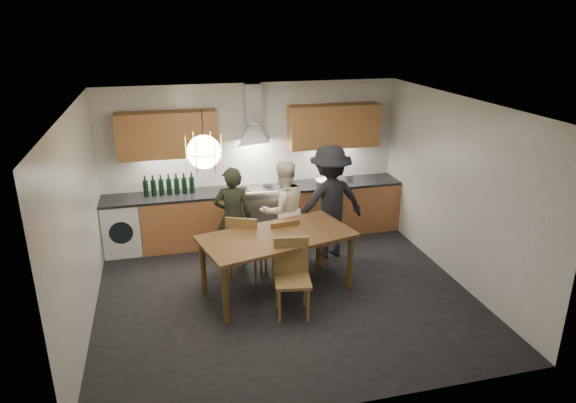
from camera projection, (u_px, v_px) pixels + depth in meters
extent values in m
plane|color=black|center=(285.00, 293.00, 7.08)|extent=(5.00, 5.00, 0.00)
cube|color=white|center=(253.00, 161.00, 8.69)|extent=(5.00, 0.02, 2.60)
cube|color=white|center=(344.00, 290.00, 4.59)|extent=(5.00, 0.02, 2.60)
cube|color=white|center=(79.00, 223.00, 6.06)|extent=(0.02, 4.50, 2.60)
cube|color=white|center=(457.00, 190.00, 7.22)|extent=(0.02, 4.50, 2.60)
cube|color=silver|center=(284.00, 105.00, 6.20)|extent=(5.00, 4.50, 0.02)
cube|color=#C97F4D|center=(187.00, 221.00, 8.44)|extent=(1.45, 0.60, 0.86)
cube|color=#C97F4D|center=(339.00, 207.00, 9.05)|extent=(2.05, 0.60, 0.86)
cube|color=white|center=(122.00, 227.00, 8.21)|extent=(0.58, 0.58, 0.85)
cube|color=black|center=(166.00, 197.00, 8.22)|extent=(2.05, 0.62, 0.04)
cube|color=black|center=(340.00, 183.00, 8.90)|extent=(2.05, 0.62, 0.04)
cube|color=silver|center=(257.00, 216.00, 8.73)|extent=(0.90, 0.60, 0.80)
cube|color=black|center=(260.00, 224.00, 8.47)|extent=(0.78, 0.02, 0.42)
cube|color=slate|center=(257.00, 192.00, 8.57)|extent=(0.90, 0.60, 0.08)
cube|color=silver|center=(260.00, 193.00, 8.32)|extent=(0.90, 0.08, 0.04)
cube|color=#BF8449|center=(167.00, 135.00, 8.02)|extent=(1.55, 0.35, 0.72)
cube|color=#BF8449|center=(334.00, 126.00, 8.66)|extent=(1.55, 0.35, 0.72)
cube|color=silver|center=(253.00, 103.00, 8.23)|extent=(0.26, 0.22, 0.62)
cylinder|color=black|center=(203.00, 131.00, 5.96)|extent=(0.01, 0.01, 0.50)
sphere|color=#FFE0A5|center=(204.00, 152.00, 6.05)|extent=(0.40, 0.40, 0.40)
torus|color=gold|center=(204.00, 152.00, 6.05)|extent=(0.43, 0.43, 0.01)
cube|color=brown|center=(277.00, 236.00, 6.87)|extent=(2.20, 1.46, 0.04)
cylinder|color=brown|center=(226.00, 295.00, 6.26)|extent=(0.08, 0.08, 0.81)
cylinder|color=brown|center=(203.00, 267.00, 6.95)|extent=(0.08, 0.08, 0.81)
cylinder|color=brown|center=(350.00, 263.00, 7.08)|extent=(0.08, 0.08, 0.81)
cylinder|color=brown|center=(319.00, 241.00, 7.76)|extent=(0.08, 0.08, 0.81)
cube|color=brown|center=(246.00, 246.00, 7.41)|extent=(0.59, 0.59, 0.04)
cube|color=brown|center=(241.00, 235.00, 7.13)|extent=(0.43, 0.22, 0.49)
cylinder|color=brown|center=(261.00, 257.00, 7.63)|extent=(0.04, 0.04, 0.46)
cylinder|color=brown|center=(255.00, 268.00, 7.30)|extent=(0.04, 0.04, 0.46)
cylinder|color=brown|center=(237.00, 255.00, 7.69)|extent=(0.04, 0.04, 0.46)
cylinder|color=brown|center=(231.00, 266.00, 7.36)|extent=(0.04, 0.04, 0.46)
cube|color=brown|center=(280.00, 248.00, 7.43)|extent=(0.47, 0.47, 0.04)
cube|color=brown|center=(285.00, 237.00, 7.18)|extent=(0.42, 0.10, 0.46)
cylinder|color=brown|center=(287.00, 255.00, 7.72)|extent=(0.04, 0.04, 0.43)
cylinder|color=brown|center=(296.00, 265.00, 7.42)|extent=(0.04, 0.04, 0.43)
cylinder|color=brown|center=(266.00, 259.00, 7.60)|extent=(0.04, 0.04, 0.43)
cylinder|color=brown|center=(274.00, 269.00, 7.31)|extent=(0.04, 0.04, 0.43)
cube|color=brown|center=(312.00, 241.00, 7.75)|extent=(0.39, 0.39, 0.04)
cube|color=brown|center=(315.00, 232.00, 7.52)|extent=(0.37, 0.06, 0.41)
cylinder|color=brown|center=(319.00, 249.00, 7.99)|extent=(0.03, 0.03, 0.38)
cylinder|color=brown|center=(324.00, 257.00, 7.71)|extent=(0.03, 0.03, 0.38)
cylinder|color=brown|center=(300.00, 251.00, 7.94)|extent=(0.03, 0.03, 0.38)
cylinder|color=brown|center=(304.00, 259.00, 7.66)|extent=(0.03, 0.03, 0.38)
cube|color=brown|center=(293.00, 281.00, 6.44)|extent=(0.51, 0.51, 0.04)
cube|color=brown|center=(291.00, 255.00, 6.53)|extent=(0.45, 0.11, 0.49)
cylinder|color=brown|center=(279.00, 307.00, 6.34)|extent=(0.04, 0.04, 0.46)
cylinder|color=brown|center=(277.00, 292.00, 6.68)|extent=(0.04, 0.04, 0.46)
cylinder|color=brown|center=(308.00, 305.00, 6.37)|extent=(0.04, 0.04, 0.46)
cylinder|color=brown|center=(305.00, 291.00, 6.71)|extent=(0.04, 0.04, 0.46)
imported|color=black|center=(233.00, 217.00, 7.68)|extent=(0.60, 0.43, 1.55)
imported|color=white|center=(283.00, 210.00, 7.90)|extent=(0.90, 0.78, 1.58)
imported|color=black|center=(330.00, 202.00, 7.95)|extent=(1.23, 0.81, 1.79)
imported|color=#B3B3B7|center=(324.00, 182.00, 8.77)|extent=(0.31, 0.31, 0.07)
cylinder|color=#A7A7AA|center=(348.00, 178.00, 8.89)|extent=(0.22, 0.22, 0.12)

